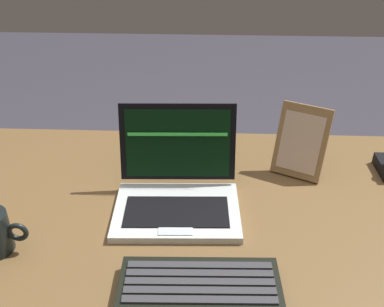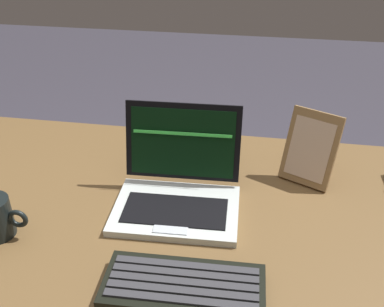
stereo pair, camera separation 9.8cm
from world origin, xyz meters
TOP-DOWN VIEW (x-y plane):
  - desk at (0.00, 0.00)m, footprint 1.72×0.80m
  - laptop_front at (0.04, 0.04)m, footprint 0.30×0.26m
  - external_keyboard at (0.10, -0.23)m, footprint 0.31×0.14m
  - photo_frame at (0.35, 0.19)m, footprint 0.15×0.12m

SIDE VIEW (x-z plane):
  - desk at x=0.00m, z-range 0.27..1.03m
  - external_keyboard at x=0.10m, z-range 0.76..0.79m
  - laptop_front at x=0.04m, z-range 0.69..0.91m
  - photo_frame at x=0.35m, z-range 0.76..0.95m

